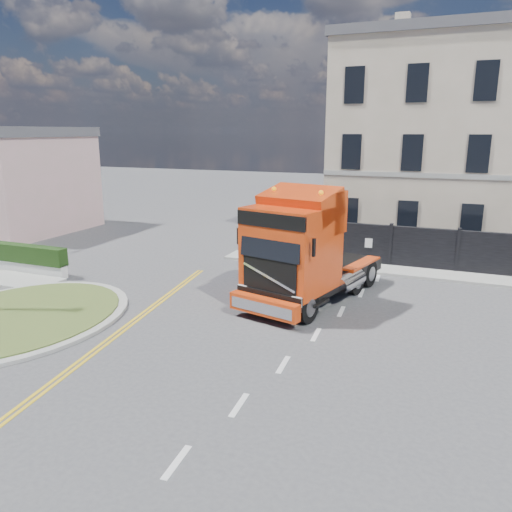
% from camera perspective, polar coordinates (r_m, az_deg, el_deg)
% --- Properties ---
extents(ground, '(120.00, 120.00, 0.00)m').
position_cam_1_polar(ground, '(17.59, -2.16, -7.09)').
color(ground, '#424244').
rests_on(ground, ground).
extents(traffic_island, '(6.80, 6.80, 0.17)m').
position_cam_1_polar(traffic_island, '(19.27, -25.60, -6.36)').
color(traffic_island, '#959690').
rests_on(traffic_island, ground).
extents(seaside_bldg_pink, '(8.00, 8.00, 6.00)m').
position_cam_1_polar(seaside_bldg_pink, '(36.06, -26.27, 7.33)').
color(seaside_bldg_pink, '#BF9D95').
rests_on(seaside_bldg_pink, ground).
extents(hoarding_fence, '(18.80, 0.25, 2.00)m').
position_cam_1_polar(hoarding_fence, '(24.54, 20.98, 0.55)').
color(hoarding_fence, black).
rests_on(hoarding_fence, ground).
extents(georgian_building, '(12.30, 10.30, 12.80)m').
position_cam_1_polar(georgian_building, '(31.46, 21.12, 12.13)').
color(georgian_building, beige).
rests_on(georgian_building, ground).
extents(pavement_far, '(20.00, 1.60, 0.12)m').
position_cam_1_polar(pavement_far, '(23.91, 19.41, -1.99)').
color(pavement_far, '#959690').
rests_on(pavement_far, ground).
extents(truck, '(4.30, 7.59, 4.29)m').
position_cam_1_polar(truck, '(18.50, 5.19, 0.18)').
color(truck, black).
rests_on(truck, ground).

